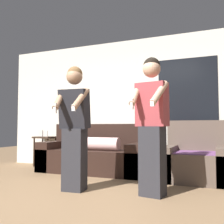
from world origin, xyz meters
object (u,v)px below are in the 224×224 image
couch (95,155)px  person_right (152,123)px  armchair (196,161)px  person_left (74,126)px  side_table (45,142)px

couch → person_right: 2.09m
person_right → couch: bearing=137.0°
couch → armchair: armchair is taller
person_left → person_right: (1.07, 0.14, 0.04)m
couch → person_left: bearing=-75.2°
armchair → person_left: bearing=-137.6°
couch → armchair: 1.90m
couch → person_right: size_ratio=1.18×
couch → side_table: couch is taller
person_left → person_right: size_ratio=0.97×
side_table → couch: bearing=-10.1°
armchair → side_table: (-3.29, 0.38, 0.22)m
side_table → person_right: (2.85, -1.61, 0.39)m
person_right → side_table: bearing=150.6°
couch → person_left: 1.66m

